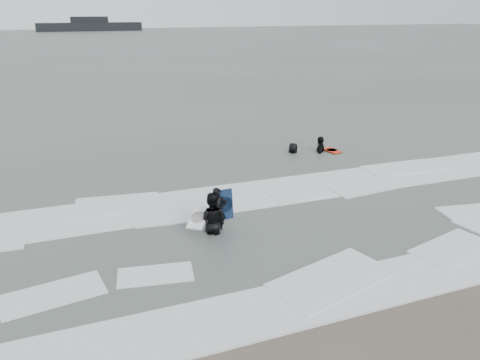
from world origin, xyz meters
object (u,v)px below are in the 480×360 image
object	(u,v)px
surfer_wading	(212,233)
surfer_right_near	(320,152)
vessel_horizon	(90,26)
surfer_right_far	(293,154)
surfer_centre	(218,232)

from	to	relation	value
surfer_wading	surfer_right_near	xyz separation A→B (m)	(7.40, 6.48, 0.00)
surfer_right_near	vessel_horizon	size ratio (longest dim) A/B	0.06
surfer_right_near	surfer_right_far	size ratio (longest dim) A/B	1.16
surfer_wading	surfer_centre	bearing A→B (deg)	-159.35
surfer_centre	vessel_horizon	world-z (taller)	vessel_horizon
surfer_right_near	vessel_horizon	bearing A→B (deg)	-143.80
surfer_centre	vessel_horizon	size ratio (longest dim) A/B	0.05
surfer_right_far	vessel_horizon	world-z (taller)	vessel_horizon
surfer_right_far	vessel_horizon	size ratio (longest dim) A/B	0.06
surfer_centre	surfer_right_far	size ratio (longest dim) A/B	0.88
surfer_wading	vessel_horizon	size ratio (longest dim) A/B	0.06
surfer_right_near	surfer_right_far	xyz separation A→B (m)	(-1.33, 0.23, 0.00)
surfer_right_near	surfer_right_far	world-z (taller)	surfer_right_near
surfer_wading	surfer_right_far	xyz separation A→B (m)	(6.06, 6.71, 0.00)
surfer_centre	vessel_horizon	bearing A→B (deg)	88.56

